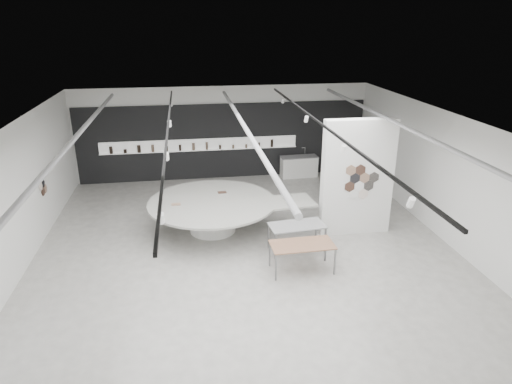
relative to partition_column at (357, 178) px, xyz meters
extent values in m
cube|color=#B1AEA7|center=(-3.50, -1.00, -1.80)|extent=(12.00, 14.00, 0.01)
cube|color=silver|center=(-3.50, -1.00, 2.01)|extent=(12.00, 14.00, 0.01)
cube|color=white|center=(-3.50, 6.01, 0.10)|extent=(12.00, 0.01, 3.80)
cube|color=white|center=(2.50, -1.00, 0.10)|extent=(0.01, 14.00, 3.80)
cube|color=white|center=(-9.51, -1.00, 0.10)|extent=(0.01, 14.00, 3.80)
cylinder|color=#939396|center=(-7.70, -0.50, 1.82)|extent=(0.12, 12.00, 0.12)
cylinder|color=#939396|center=(-3.50, -0.50, 1.82)|extent=(0.12, 12.00, 0.12)
cylinder|color=#939396|center=(0.70, -0.50, 1.82)|extent=(0.12, 12.00, 0.12)
cube|color=black|center=(-5.50, -1.00, 1.90)|extent=(0.05, 13.00, 0.06)
cylinder|color=white|center=(-5.50, -6.00, 1.72)|extent=(0.11, 0.18, 0.21)
cylinder|color=white|center=(-5.50, -2.70, 1.72)|extent=(0.11, 0.18, 0.21)
cylinder|color=white|center=(-5.50, 0.60, 1.72)|extent=(0.11, 0.18, 0.21)
cylinder|color=white|center=(-5.50, 3.90, 1.72)|extent=(0.11, 0.18, 0.21)
cube|color=black|center=(-1.50, -1.00, 1.90)|extent=(0.05, 13.00, 0.06)
cylinder|color=white|center=(-1.50, -6.00, 1.72)|extent=(0.11, 0.18, 0.21)
cylinder|color=white|center=(-1.50, -2.70, 1.72)|extent=(0.11, 0.18, 0.21)
cylinder|color=white|center=(-1.50, 0.60, 1.72)|extent=(0.11, 0.18, 0.21)
cylinder|color=white|center=(-1.50, 3.90, 1.72)|extent=(0.11, 0.18, 0.21)
cylinder|color=#462E23|center=(-9.47, 1.50, -0.45)|extent=(0.03, 0.28, 0.28)
cylinder|color=#906F58|center=(-9.47, 1.76, -0.45)|extent=(0.03, 0.28, 0.28)
cylinder|color=black|center=(-9.47, 1.63, -0.22)|extent=(0.03, 0.28, 0.28)
cylinder|color=beige|center=(-9.47, 1.37, -0.22)|extent=(0.03, 0.28, 0.28)
cylinder|color=white|center=(-9.47, 1.50, 0.01)|extent=(0.03, 0.28, 0.28)
cylinder|color=black|center=(-9.47, 1.76, 0.01)|extent=(0.03, 0.28, 0.28)
cube|color=black|center=(-3.50, 5.94, -0.25)|extent=(11.80, 0.10, 3.10)
cube|color=white|center=(-4.50, 5.87, -0.32)|extent=(8.00, 0.06, 0.46)
cube|color=white|center=(-4.50, 5.81, -0.54)|extent=(8.00, 0.18, 0.02)
cylinder|color=black|center=(-8.03, 5.81, -0.39)|extent=(0.13, 0.13, 0.29)
cylinder|color=black|center=(-7.49, 5.81, -0.46)|extent=(0.13, 0.13, 0.15)
cylinder|color=black|center=(-6.94, 5.81, -0.38)|extent=(0.14, 0.14, 0.30)
cylinder|color=brown|center=(-6.40, 5.81, -0.39)|extent=(0.12, 0.12, 0.29)
cylinder|color=black|center=(-5.86, 5.81, -0.43)|extent=(0.12, 0.12, 0.21)
cylinder|color=black|center=(-5.31, 5.81, -0.41)|extent=(0.10, 0.10, 0.25)
cylinder|color=brown|center=(-4.77, 5.81, -0.38)|extent=(0.12, 0.12, 0.30)
cylinder|color=brown|center=(-4.23, 5.81, -0.38)|extent=(0.10, 0.10, 0.31)
cylinder|color=black|center=(-3.69, 5.81, -0.45)|extent=(0.09, 0.09, 0.17)
cylinder|color=brown|center=(-3.14, 5.81, -0.45)|extent=(0.10, 0.10, 0.16)
cylinder|color=brown|center=(-2.60, 5.81, -0.46)|extent=(0.09, 0.09, 0.15)
cylinder|color=black|center=(-2.06, 5.81, -0.43)|extent=(0.09, 0.09, 0.21)
cylinder|color=black|center=(-1.51, 5.81, -0.38)|extent=(0.11, 0.11, 0.31)
cube|color=white|center=(0.00, 0.00, 0.00)|extent=(2.20, 0.35, 3.60)
cylinder|color=white|center=(0.00, -0.19, -0.20)|extent=(0.34, 0.03, 0.34)
cylinder|color=black|center=(0.30, -0.19, -0.20)|extent=(0.34, 0.03, 0.34)
cylinder|color=#462E23|center=(-0.30, -0.19, -0.20)|extent=(0.34, 0.03, 0.34)
cylinder|color=#906F58|center=(0.15, -0.19, 0.06)|extent=(0.34, 0.03, 0.34)
cylinder|color=black|center=(-0.15, -0.19, 0.06)|extent=(0.34, 0.03, 0.34)
cylinder|color=beige|center=(0.15, -0.19, -0.46)|extent=(0.34, 0.03, 0.34)
cylinder|color=white|center=(-0.15, -0.19, -0.46)|extent=(0.34, 0.03, 0.34)
cylinder|color=black|center=(0.45, -0.19, 0.06)|extent=(0.34, 0.03, 0.34)
cylinder|color=#462E23|center=(0.00, -0.19, 0.32)|extent=(0.34, 0.03, 0.34)
cylinder|color=#906F58|center=(-0.30, -0.19, 0.32)|extent=(0.34, 0.03, 0.34)
cylinder|color=white|center=(-4.37, 0.78, -1.33)|extent=(1.56, 1.56, 0.94)
cylinder|color=#A0A097|center=(-4.37, 0.78, -0.83)|extent=(4.31, 4.31, 0.07)
cube|color=#A0A097|center=(-2.12, 0.43, -0.82)|extent=(1.86, 1.26, 0.06)
cube|color=#906F58|center=(-5.47, 0.68, -0.79)|extent=(0.29, 0.22, 0.01)
cube|color=#462E23|center=(-3.99, 1.48, -0.79)|extent=(0.29, 0.22, 0.01)
cube|color=#885F46|center=(-2.20, -2.04, -1.04)|extent=(1.69, 0.88, 0.03)
cube|color=slate|center=(-2.98, -2.43, -1.43)|extent=(0.04, 0.04, 0.75)
cube|color=slate|center=(-3.00, -1.69, -1.43)|extent=(0.04, 0.04, 0.75)
cube|color=slate|center=(-1.40, -2.39, -1.43)|extent=(0.04, 0.04, 0.75)
cube|color=slate|center=(-1.42, -1.64, -1.43)|extent=(0.04, 0.04, 0.75)
cube|color=gray|center=(-2.07, -0.92, -1.01)|extent=(1.65, 0.94, 0.03)
cube|color=slate|center=(-2.77, -1.34, -1.41)|extent=(0.05, 0.05, 0.78)
cube|color=slate|center=(-2.84, -0.65, -1.41)|extent=(0.05, 0.05, 0.78)
cube|color=slate|center=(-1.29, -1.19, -1.41)|extent=(0.05, 0.05, 0.78)
cube|color=slate|center=(-1.36, -0.50, -1.41)|extent=(0.05, 0.05, 0.78)
cube|color=white|center=(-0.40, 5.51, -1.37)|extent=(1.54, 0.64, 0.85)
cube|color=gray|center=(-0.40, 5.51, -0.93)|extent=(1.58, 0.68, 0.03)
cylinder|color=silver|center=(-0.12, 5.66, -0.75)|extent=(0.02, 0.02, 0.34)
cylinder|color=silver|center=(-0.19, 5.66, -0.58)|extent=(0.15, 0.03, 0.02)
camera|label=1|loc=(-5.06, -12.38, 4.53)|focal=32.00mm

